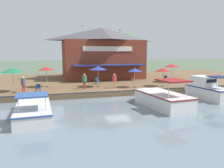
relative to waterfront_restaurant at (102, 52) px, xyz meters
The scene contains 21 objects.
ground_plane 14.32m from the waterfront_restaurant, ahead, with size 220.00×220.00×0.00m, color #4C5B47.
quay_deck 5.23m from the waterfront_restaurant, 29.91° to the right, with size 22.00×56.00×0.60m, color brown.
quay_edge_fender 14.03m from the waterfront_restaurant, ahead, with size 0.20×50.40×0.10m, color #2D2D33.
waterfront_restaurant is the anchor object (origin of this frame).
patio_umbrella_near_quay_edge 16.03m from the waterfront_restaurant, 48.70° to the right, with size 2.21×2.21×2.57m.
patio_umbrella_mid_patio_left 10.12m from the waterfront_restaurant, 15.65° to the right, with size 2.10×2.10×2.47m.
patio_umbrella_mid_patio_right 11.95m from the waterfront_restaurant, 47.03° to the right, with size 2.03×2.03×2.45m.
patio_umbrella_far_corner 12.60m from the waterfront_restaurant, 23.34° to the left, with size 1.94×1.94×2.29m.
patio_umbrella_back_row 11.65m from the waterfront_restaurant, 44.60° to the left, with size 2.26×2.26×2.54m.
patio_umbrella_by_entrance 11.40m from the waterfront_restaurant, ahead, with size 1.73×1.73×2.29m.
cafe_chair_mid_patio 8.52m from the waterfront_restaurant, 17.54° to the right, with size 0.57×0.57×0.85m.
cafe_chair_facing_river 15.30m from the waterfront_restaurant, 39.68° to the right, with size 0.54×0.54×0.85m.
cafe_chair_under_first_umbrella 11.26m from the waterfront_restaurant, 45.01° to the left, with size 0.57×0.57×0.85m.
person_mid_patio 11.52m from the waterfront_restaurant, ahead, with size 0.47×0.47×1.68m.
person_at_quay_edge 12.06m from the waterfront_restaurant, 22.80° to the right, with size 0.49×0.49×1.73m.
person_near_entrance 16.16m from the waterfront_restaurant, 43.24° to the right, with size 0.48×0.48×1.71m.
motorboat_mid_row 18.53m from the waterfront_restaurant, ahead, with size 6.78×3.05×2.51m.
motorboat_fourth_along 18.22m from the waterfront_restaurant, 23.17° to the left, with size 5.71×2.34×2.38m.
motorboat_distant_upstream 20.84m from the waterfront_restaurant, 27.73° to the right, with size 7.40×2.65×1.93m.
tree_behind_restaurant 6.98m from the waterfront_restaurant, 124.30° to the left, with size 4.55×4.34×7.63m.
tree_upstream_bank 3.84m from the waterfront_restaurant, 159.38° to the left, with size 5.41×5.16×7.08m.
Camera 1 is at (21.60, -6.77, 4.73)m, focal length 35.00 mm.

